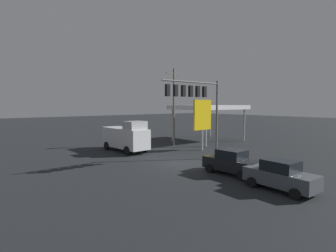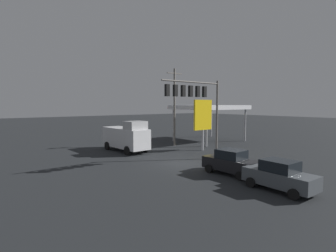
{
  "view_description": "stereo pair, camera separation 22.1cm",
  "coord_description": "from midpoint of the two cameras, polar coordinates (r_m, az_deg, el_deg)",
  "views": [
    {
      "loc": [
        15.72,
        17.58,
        5.42
      ],
      "look_at": [
        0.0,
        -2.0,
        3.33
      ],
      "focal_mm": 28.0,
      "sensor_mm": 36.0,
      "label": 1
    },
    {
      "loc": [
        15.55,
        17.71,
        5.42
      ],
      "look_at": [
        0.0,
        -2.0,
        3.33
      ],
      "focal_mm": 28.0,
      "sensor_mm": 36.0,
      "label": 2
    }
  ],
  "objects": [
    {
      "name": "ground_plane",
      "position": [
        24.19,
        3.23,
        -8.2
      ],
      "size": [
        200.0,
        200.0,
        0.0
      ],
      "primitive_type": "plane",
      "color": "black"
    },
    {
      "name": "traffic_signal_assembly",
      "position": [
        24.11,
        6.23,
        6.09
      ],
      "size": [
        6.91,
        0.43,
        7.7
      ],
      "color": "slate",
      "rests_on": "ground"
    },
    {
      "name": "utility_pole",
      "position": [
        34.07,
        1.61,
        4.52
      ],
      "size": [
        2.4,
        0.26,
        9.98
      ],
      "color": "slate",
      "rests_on": "ground"
    },
    {
      "name": "gas_station_canopy",
      "position": [
        38.98,
        9.15,
        3.96
      ],
      "size": [
        9.38,
        7.9,
        5.28
      ],
      "color": "silver",
      "rests_on": "ground"
    },
    {
      "name": "price_sign",
      "position": [
        30.87,
        7.79,
        2.13
      ],
      "size": [
        2.74,
        0.27,
        5.94
      ],
      "color": "#B7B7BC",
      "rests_on": "ground"
    },
    {
      "name": "delivery_truck",
      "position": [
        30.48,
        -8.89,
        -2.32
      ],
      "size": [
        2.82,
        6.9,
        3.58
      ],
      "rotation": [
        0.0,
        0.0,
        1.62
      ],
      "color": "silver",
      "rests_on": "ground"
    },
    {
      "name": "sedan_waiting",
      "position": [
        21.05,
        13.85,
        -7.64
      ],
      "size": [
        2.23,
        4.48,
        1.93
      ],
      "rotation": [
        0.0,
        0.0,
        1.62
      ],
      "color": "black",
      "rests_on": "ground"
    },
    {
      "name": "sedan_far",
      "position": [
        18.19,
        23.41,
        -9.87
      ],
      "size": [
        2.17,
        4.45,
        1.93
      ],
      "rotation": [
        0.0,
        0.0,
        1.54
      ],
      "color": "#474C51",
      "rests_on": "ground"
    },
    {
      "name": "fire_hydrant",
      "position": [
        25.35,
        15.18,
        -6.75
      ],
      "size": [
        0.24,
        0.24,
        0.88
      ],
      "color": "red",
      "rests_on": "ground"
    }
  ]
}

